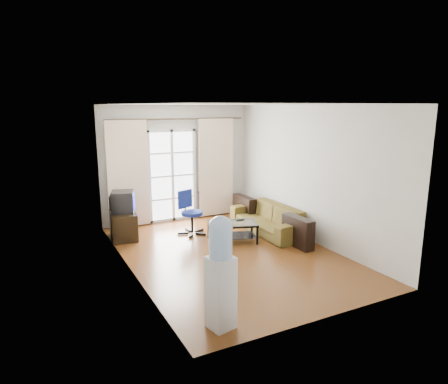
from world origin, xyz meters
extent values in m
plane|color=brown|center=(0.00, 0.00, 0.00)|extent=(5.20, 5.20, 0.00)
plane|color=white|center=(0.00, 0.00, 2.70)|extent=(5.20, 5.20, 0.00)
cube|color=beige|center=(0.00, 2.60, 1.35)|extent=(3.60, 0.02, 2.70)
cube|color=beige|center=(0.00, -2.60, 1.35)|extent=(3.60, 0.02, 2.70)
cube|color=beige|center=(-1.80, 0.00, 1.35)|extent=(0.02, 5.20, 2.70)
cube|color=beige|center=(1.80, 0.00, 1.35)|extent=(0.02, 5.20, 2.70)
cube|color=white|center=(-0.15, 2.56, 1.07)|extent=(1.01, 0.02, 2.04)
cube|color=white|center=(-0.15, 2.54, 1.07)|extent=(1.16, 0.06, 2.15)
cylinder|color=#4C3F2D|center=(0.00, 2.50, 2.38)|extent=(3.30, 0.04, 0.04)
cube|color=#F9E4C8|center=(-1.20, 2.48, 1.20)|extent=(0.90, 0.07, 2.35)
cube|color=#F9E4C8|center=(0.95, 2.48, 1.20)|extent=(0.90, 0.07, 2.35)
cube|color=gray|center=(0.80, 2.50, 0.33)|extent=(0.64, 0.12, 0.64)
imported|color=brown|center=(1.36, 0.76, 0.29)|extent=(2.03, 0.83, 0.59)
cube|color=silver|center=(0.38, 0.56, 0.39)|extent=(1.09, 0.83, 0.01)
cube|color=black|center=(0.38, 0.56, 0.12)|extent=(1.02, 0.75, 0.01)
cube|color=black|center=(-0.13, 0.47, 0.19)|extent=(0.05, 0.05, 0.39)
cube|color=black|center=(0.73, 0.18, 0.19)|extent=(0.05, 0.05, 0.39)
cube|color=black|center=(0.02, 0.94, 0.19)|extent=(0.05, 0.05, 0.39)
cube|color=black|center=(0.89, 0.65, 0.19)|extent=(0.05, 0.05, 0.39)
imported|color=#308438|center=(0.11, 0.49, 0.42)|extent=(0.32, 0.32, 0.05)
imported|color=#B3161A|center=(0.09, 0.53, 0.40)|extent=(0.29, 0.33, 0.02)
cube|color=black|center=(0.59, 0.63, 0.40)|extent=(0.19, 0.07, 0.02)
cube|color=black|center=(-1.52, 1.74, 0.28)|extent=(0.60, 0.82, 0.55)
cube|color=black|center=(-1.50, 1.78, 0.77)|extent=(0.55, 0.58, 0.43)
cube|color=#0C19E5|center=(-1.29, 1.71, 0.77)|extent=(0.13, 0.36, 0.32)
cube|color=black|center=(-1.68, 1.84, 0.77)|extent=(0.22, 0.34, 0.28)
cylinder|color=black|center=(-0.16, 1.37, 0.23)|extent=(0.05, 0.05, 0.47)
cylinder|color=navy|center=(-0.16, 1.37, 0.46)|extent=(0.45, 0.45, 0.07)
cube|color=navy|center=(-0.23, 1.56, 0.73)|extent=(0.36, 0.18, 0.39)
cube|color=silver|center=(-1.26, -2.18, 0.46)|extent=(0.34, 0.34, 0.92)
cylinder|color=#9DBFF3|center=(-1.26, -2.18, 1.10)|extent=(0.28, 0.28, 0.37)
sphere|color=#9DBFF3|center=(-1.26, -2.18, 1.28)|extent=(0.28, 0.28, 0.28)
cube|color=black|center=(-1.11, -2.15, 0.77)|extent=(0.06, 0.12, 0.10)
camera|label=1|loc=(-3.25, -6.17, 2.67)|focal=32.00mm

